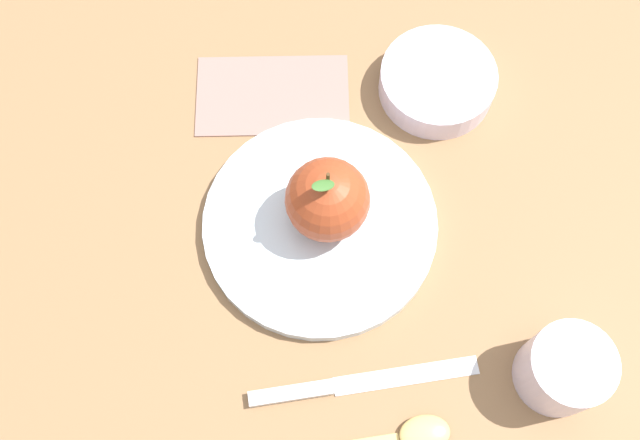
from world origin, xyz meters
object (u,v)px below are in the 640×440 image
spoon (404,437)px  linen_napkin (273,95)px  apple (327,200)px  dinner_plate (320,224)px  knife (343,385)px  side_bowl (438,80)px  cup (565,369)px

spoon → linen_napkin: size_ratio=0.90×
apple → dinner_plate: bearing=-21.8°
apple → knife: apple is taller
dinner_plate → apple: (-0.01, 0.00, 0.05)m
dinner_plate → linen_napkin: 0.17m
side_bowl → knife: (0.34, 0.05, -0.02)m
cup → knife: 0.21m
apple → cup: 0.27m
cup → spoon: bearing=-42.2°
cup → linen_napkin: size_ratio=0.46×
dinner_plate → linen_napkin: dinner_plate is taller
cup → linen_napkin: 0.42m
knife → spoon: spoon is taller
dinner_plate → linen_napkin: (-0.12, -0.12, -0.01)m
side_bowl → spoon: bearing=18.8°
side_bowl → spoon: 0.38m
apple → side_bowl: (-0.20, 0.04, -0.04)m
dinner_plate → knife: (0.14, 0.09, -0.01)m
knife → linen_napkin: size_ratio=1.12×
side_bowl → knife: 0.35m
apple → linen_napkin: bearing=-131.8°
dinner_plate → cup: cup is taller
dinner_plate → side_bowl: bearing=168.4°
spoon → linen_napkin: bearing=-133.9°
dinner_plate → side_bowl: size_ratio=1.89×
knife → spoon: size_ratio=1.25×
side_bowl → knife: bearing=8.4°
dinner_plate → linen_napkin: size_ratio=1.42×
dinner_plate → spoon: (0.15, 0.16, -0.00)m
side_bowl → knife: side_bowl is taller
apple → knife: size_ratio=0.53×
cup → apple: bearing=-99.9°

